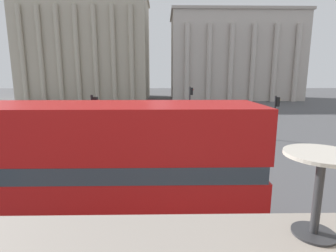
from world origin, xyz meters
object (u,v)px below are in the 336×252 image
plaza_building_right (233,57)px  cafe_dining_table (320,176)px  traffic_light_far (191,100)px  pedestrian_yellow (81,113)px  plaza_building_left (89,49)px  traffic_light_mid (276,111)px  double_decker_bus (82,166)px  car_silver (168,126)px  pedestrian_red (100,107)px  traffic_light_near (95,122)px

plaza_building_right → cafe_dining_table: bearing=-103.9°
traffic_light_far → pedestrian_yellow: 11.18m
plaza_building_left → traffic_light_far: size_ratio=6.76×
plaza_building_left → traffic_light_mid: (24.01, -38.02, -8.14)m
traffic_light_far → double_decker_bus: bearing=-105.3°
car_silver → pedestrian_red: 14.11m
car_silver → pedestrian_red: bearing=-18.9°
plaza_building_left → pedestrian_red: (7.69, -24.55, -9.42)m
cafe_dining_table → car_silver: bearing=92.6°
traffic_light_near → car_silver: size_ratio=0.92×
double_decker_bus → plaza_building_left: plaza_building_left is taller
plaza_building_right → traffic_light_mid: 37.16m
pedestrian_yellow → plaza_building_left: bearing=-145.9°
plaza_building_right → traffic_light_near: 46.39m
traffic_light_mid → traffic_light_far: (-5.70, 6.41, 0.25)m
traffic_light_near → pedestrian_red: traffic_light_near is taller
plaza_building_left → traffic_light_far: plaza_building_left is taller
pedestrian_yellow → cafe_dining_table: bearing=42.3°
pedestrian_red → double_decker_bus: bearing=-116.9°
pedestrian_red → plaza_building_right: bearing=5.9°
cafe_dining_table → traffic_light_far: bearing=86.6°
plaza_building_left → traffic_light_far: 37.38m
traffic_light_near → car_silver: (3.86, 8.38, -1.82)m
cafe_dining_table → traffic_light_far: 23.67m
plaza_building_right → pedestrian_red: 32.75m
traffic_light_near → pedestrian_red: size_ratio=2.41×
cafe_dining_table → traffic_light_near: cafe_dining_table is taller
car_silver → double_decker_bus: bearing=113.6°
cafe_dining_table → traffic_light_near: 11.98m
plaza_building_right → traffic_light_far: bearing=-111.7°
double_decker_bus → cafe_dining_table: cafe_dining_table is taller
plaza_building_left → car_silver: size_ratio=6.02×
double_decker_bus → plaza_building_right: (16.83, 48.08, 6.25)m
cafe_dining_table → car_silver: cafe_dining_table is taller
double_decker_bus → traffic_light_near: bearing=107.1°
plaza_building_right → traffic_light_mid: bearing=-99.6°
traffic_light_mid → car_silver: size_ratio=0.79×
double_decker_bus → traffic_light_mid: (10.72, 11.97, -0.05)m
traffic_light_near → pedestrian_red: (-4.51, 19.74, -1.61)m
car_silver → plaza_building_left: bearing=-31.2°
car_silver → traffic_light_mid: bearing=-160.2°
plaza_building_right → traffic_light_near: plaza_building_right is taller
car_silver → plaza_building_right: bearing=-77.7°
pedestrian_red → traffic_light_far: bearing=-73.0°
plaza_building_left → pedestrian_red: bearing=-72.6°
plaza_building_right → traffic_light_far: size_ratio=6.92×
double_decker_bus → traffic_light_near: (-1.10, 5.71, 0.28)m
double_decker_bus → traffic_light_far: double_decker_bus is taller
plaza_building_left → traffic_light_far: bearing=-59.9°
traffic_light_far → car_silver: 5.15m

